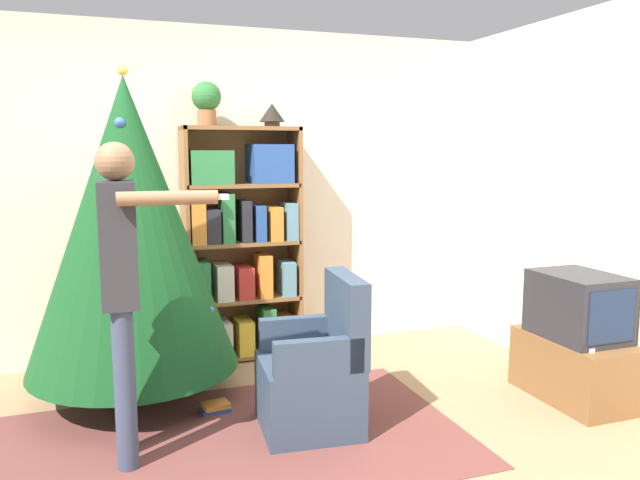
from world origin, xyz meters
TOP-DOWN VIEW (x-y plane):
  - ground_plane at (0.00, 0.00)m, footprint 14.00×14.00m
  - wall_back at (0.00, 1.98)m, footprint 8.00×0.10m
  - area_rug at (-0.21, 0.30)m, footprint 2.75×1.60m
  - bookshelf at (0.22, 1.74)m, footprint 0.90×0.33m
  - tv_stand at (2.11, 0.16)m, footprint 0.45×0.78m
  - television at (2.11, 0.16)m, footprint 0.43×0.58m
  - game_remote at (1.98, -0.07)m, footprint 0.04×0.12m
  - christmas_tree at (-0.64, 1.14)m, footprint 1.36×1.36m
  - armchair at (0.35, 0.32)m, footprint 0.62×0.61m
  - standing_person at (-0.72, 0.28)m, footprint 0.62×0.49m
  - potted_plant at (-0.02, 1.75)m, footprint 0.22×0.22m
  - table_lamp at (0.48, 1.75)m, footprint 0.20×0.20m
  - book_pile_near_tree at (-0.18, 0.75)m, footprint 0.19×0.14m

SIDE VIEW (x-z plane):
  - ground_plane at x=0.00m, z-range 0.00..0.00m
  - area_rug at x=-0.21m, z-range 0.00..0.01m
  - book_pile_near_tree at x=-0.18m, z-range 0.00..0.06m
  - tv_stand at x=2.11m, z-range 0.00..0.42m
  - armchair at x=0.35m, z-range -0.14..0.78m
  - game_remote at x=1.98m, z-range 0.42..0.45m
  - television at x=2.11m, z-range 0.42..0.85m
  - bookshelf at x=0.22m, z-range 0.00..1.82m
  - standing_person at x=-0.72m, z-range 0.16..1.85m
  - christmas_tree at x=-0.64m, z-range 0.07..2.25m
  - wall_back at x=0.00m, z-range 0.00..2.60m
  - table_lamp at x=0.48m, z-range 1.84..2.02m
  - potted_plant at x=-0.02m, z-range 1.85..2.18m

